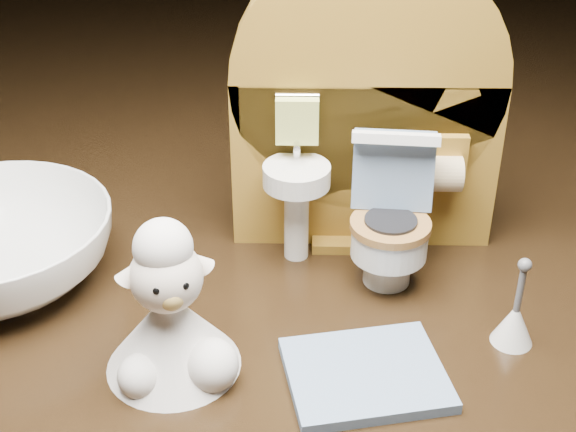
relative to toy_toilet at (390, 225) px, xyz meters
The scene contains 5 objects.
backdrop_panel 0.05m from the toy_toilet, 110.97° to the left, with size 0.13×0.05×0.15m.
toy_toilet is the anchor object (origin of this frame).
bath_mat 0.08m from the toy_toilet, 101.15° to the right, with size 0.06×0.05×0.00m, color #6982A2.
toilet_brush 0.07m from the toy_toilet, 45.55° to the right, with size 0.02×0.02×0.04m.
plush_lamb 0.12m from the toy_toilet, 143.03° to the right, with size 0.06×0.06×0.07m.
Camera 1 is at (-0.03, -0.29, 0.23)m, focal length 50.00 mm.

